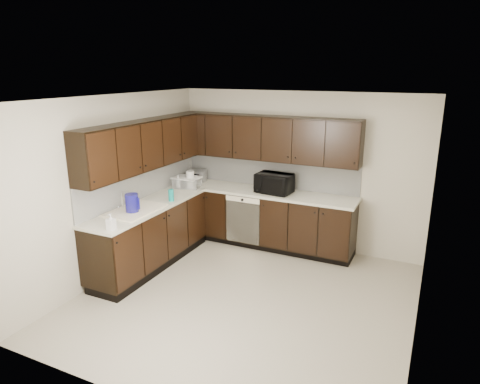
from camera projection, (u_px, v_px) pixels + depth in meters
name	position (u px, v px, depth m)	size (l,w,h in m)	color
floor	(246.00, 298.00, 5.45)	(4.00, 4.00, 0.00)	#A8A08B
ceiling	(247.00, 99.00, 4.76)	(4.00, 4.00, 0.00)	white
wall_back	(298.00, 171.00, 6.85)	(4.00, 0.02, 2.50)	#BFB6A3
wall_left	(115.00, 186.00, 5.93)	(0.02, 4.00, 2.50)	#BFB6A3
wall_right	(427.00, 232.00, 4.28)	(0.02, 4.00, 2.50)	#BFB6A3
wall_front	(141.00, 275.00, 3.37)	(4.00, 0.02, 2.50)	#BFB6A3
lower_cabinets	(217.00, 228.00, 6.72)	(3.00, 2.80, 0.90)	black
countertop	(216.00, 197.00, 6.58)	(3.03, 2.83, 0.04)	beige
backsplash	(211.00, 176.00, 6.77)	(3.00, 2.80, 0.48)	beige
upper_cabinets	(213.00, 141.00, 6.46)	(3.00, 2.80, 0.70)	black
dishwasher	(243.00, 217.00, 6.82)	(0.58, 0.04, 0.78)	#F3E6C7
sink	(135.00, 215.00, 5.89)	(0.54, 0.82, 0.42)	#F3E6C7
microwave	(274.00, 183.00, 6.70)	(0.55, 0.37, 0.30)	black
soap_bottle_a	(111.00, 222.00, 5.17)	(0.09, 0.09, 0.20)	gray
soap_bottle_b	(178.00, 181.00, 7.01)	(0.08, 0.09, 0.22)	gray
toaster_oven	(196.00, 176.00, 7.41)	(0.31, 0.23, 0.19)	silver
storage_bin	(187.00, 182.00, 7.04)	(0.42, 0.31, 0.16)	white
blue_pitcher	(132.00, 204.00, 5.76)	(0.18, 0.18, 0.27)	#130F92
teal_tumbler	(171.00, 195.00, 6.30)	(0.08, 0.08, 0.18)	#0C8E8A
paper_towel_roll	(190.00, 179.00, 7.00)	(0.13, 0.13, 0.28)	silver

